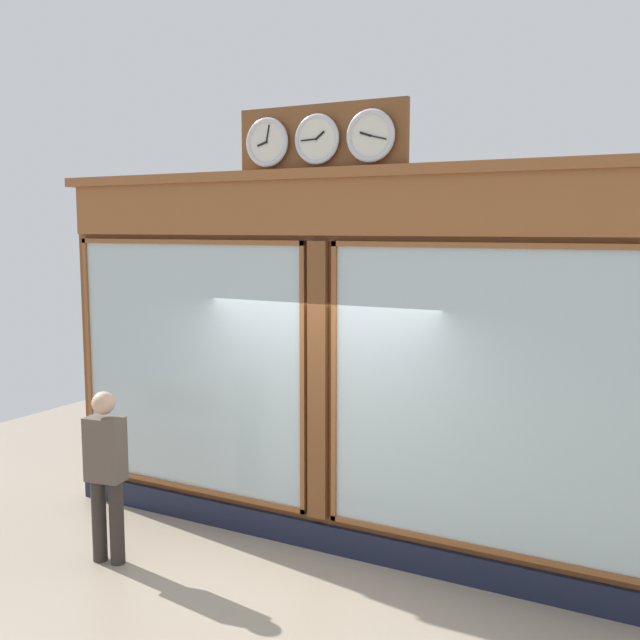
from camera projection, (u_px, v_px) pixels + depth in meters
shop_facade at (326, 360)px, 7.38m from camera, size 6.52×0.42×4.39m
pedestrian at (106, 469)px, 7.11m from camera, size 0.39×0.28×1.69m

